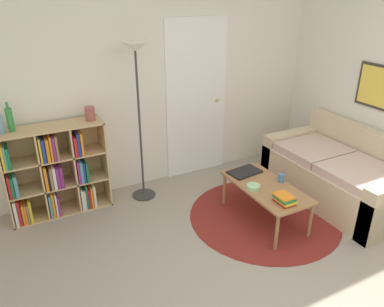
# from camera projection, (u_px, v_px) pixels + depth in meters

# --- Properties ---
(wall_back) EXTENTS (7.25, 0.11, 2.60)m
(wall_back) POSITION_uv_depth(u_px,v_px,m) (160.00, 81.00, 4.47)
(wall_back) COLOR silver
(wall_back) RESTS_ON ground_plane
(wall_right) EXTENTS (0.08, 5.57, 2.60)m
(wall_right) POSITION_uv_depth(u_px,v_px,m) (374.00, 84.00, 4.31)
(wall_right) COLOR silver
(wall_right) RESTS_ON ground_plane
(rug) EXTENTS (1.65, 1.65, 0.01)m
(rug) POSITION_uv_depth(u_px,v_px,m) (264.00, 216.00, 4.15)
(rug) COLOR maroon
(rug) RESTS_ON ground_plane
(bookshelf) EXTENTS (1.06, 0.34, 1.01)m
(bookshelf) POSITION_uv_depth(u_px,v_px,m) (54.00, 172.00, 4.06)
(bookshelf) COLOR tan
(bookshelf) RESTS_ON ground_plane
(floor_lamp) EXTENTS (0.28, 0.28, 1.82)m
(floor_lamp) POSITION_uv_depth(u_px,v_px,m) (137.00, 75.00, 3.95)
(floor_lamp) COLOR #333333
(floor_lamp) RESTS_ON ground_plane
(couch) EXTENTS (0.93, 1.69, 0.82)m
(couch) POSITION_uv_depth(u_px,v_px,m) (341.00, 174.00, 4.43)
(couch) COLOR #CCB793
(couch) RESTS_ON ground_plane
(coffee_table) EXTENTS (0.51, 1.01, 0.41)m
(coffee_table) POSITION_uv_depth(u_px,v_px,m) (266.00, 189.00, 3.95)
(coffee_table) COLOR #996B42
(coffee_table) RESTS_ON ground_plane
(laptop) EXTENTS (0.38, 0.27, 0.02)m
(laptop) POSITION_uv_depth(u_px,v_px,m) (245.00, 172.00, 4.21)
(laptop) COLOR black
(laptop) RESTS_ON coffee_table
(bowl) EXTENTS (0.14, 0.14, 0.04)m
(bowl) POSITION_uv_depth(u_px,v_px,m) (253.00, 187.00, 3.87)
(bowl) COLOR #9ED193
(bowl) RESTS_ON coffee_table
(book_stack_on_table) EXTENTS (0.16, 0.20, 0.09)m
(book_stack_on_table) POSITION_uv_depth(u_px,v_px,m) (285.00, 199.00, 3.61)
(book_stack_on_table) COLOR #B21E23
(book_stack_on_table) RESTS_ON coffee_table
(cup) EXTENTS (0.07, 0.07, 0.09)m
(cup) POSITION_uv_depth(u_px,v_px,m) (281.00, 178.00, 4.00)
(cup) COLOR teal
(cup) RESTS_ON coffee_table
(bottle_left) EXTENTS (0.08, 0.08, 0.23)m
(bottle_left) POSITION_uv_depth(u_px,v_px,m) (0.00, 124.00, 3.63)
(bottle_left) COLOR #6B93A3
(bottle_left) RESTS_ON bookshelf
(bottle_middle) EXTENTS (0.06, 0.06, 0.30)m
(bottle_middle) POSITION_uv_depth(u_px,v_px,m) (10.00, 119.00, 3.68)
(bottle_middle) COLOR #2D8438
(bottle_middle) RESTS_ON bookshelf
(vase_on_shelf) EXTENTS (0.11, 0.11, 0.15)m
(vase_on_shelf) POSITION_uv_depth(u_px,v_px,m) (90.00, 114.00, 4.00)
(vase_on_shelf) COLOR #934C47
(vase_on_shelf) RESTS_ON bookshelf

